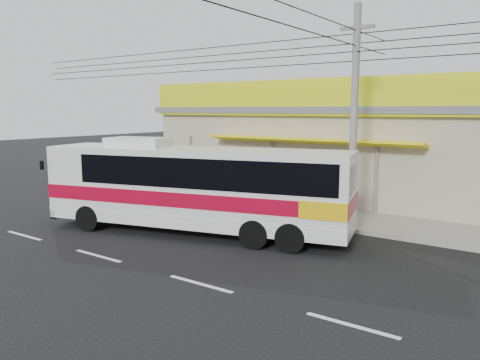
{
  "coord_description": "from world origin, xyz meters",
  "views": [
    {
      "loc": [
        7.29,
        -11.17,
        4.36
      ],
      "look_at": [
        -1.93,
        2.0,
        1.94
      ],
      "focal_mm": 35.0,
      "sensor_mm": 36.0,
      "label": 1
    }
  ],
  "objects_px": {
    "motorbike_dark": "(230,192)",
    "motorbike_red": "(198,184)",
    "coach_bus": "(200,184)",
    "utility_pole": "(357,46)"
  },
  "relations": [
    {
      "from": "coach_bus",
      "to": "motorbike_red",
      "type": "relative_size",
      "value": 5.16
    },
    {
      "from": "coach_bus",
      "to": "motorbike_red",
      "type": "height_order",
      "value": "coach_bus"
    },
    {
      "from": "coach_bus",
      "to": "utility_pole",
      "type": "height_order",
      "value": "utility_pole"
    },
    {
      "from": "motorbike_dark",
      "to": "utility_pole",
      "type": "distance_m",
      "value": 8.88
    },
    {
      "from": "coach_bus",
      "to": "utility_pole",
      "type": "bearing_deg",
      "value": 19.77
    },
    {
      "from": "motorbike_dark",
      "to": "coach_bus",
      "type": "bearing_deg",
      "value": -165.81
    },
    {
      "from": "coach_bus",
      "to": "motorbike_dark",
      "type": "distance_m",
      "value": 5.24
    },
    {
      "from": "motorbike_dark",
      "to": "motorbike_red",
      "type": "bearing_deg",
      "value": 67.42
    },
    {
      "from": "motorbike_red",
      "to": "motorbike_dark",
      "type": "relative_size",
      "value": 1.39
    },
    {
      "from": "motorbike_red",
      "to": "motorbike_dark",
      "type": "distance_m",
      "value": 2.41
    }
  ]
}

